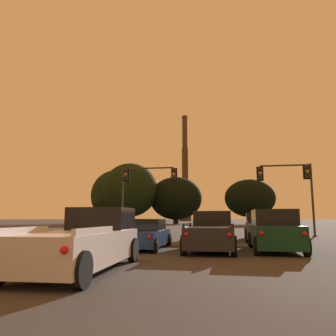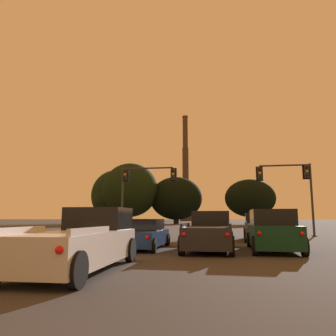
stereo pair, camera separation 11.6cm
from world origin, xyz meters
name	(u,v)px [view 2 (the right image)]	position (x,y,z in m)	size (l,w,h in m)	color
pickup_truck_center_lane_second	(210,232)	(0.22, 15.75, 0.80)	(2.22, 5.52, 1.82)	#232328
suv_center_lane_front	(210,226)	(-0.13, 23.20, 0.90)	(2.19, 4.94, 1.86)	black
suv_right_lane_second	(272,231)	(3.05, 15.70, 0.90)	(2.15, 4.92, 1.86)	#0F3823
sedan_left_lane_second	(144,235)	(-3.02, 15.91, 0.67)	(2.04, 4.73, 1.43)	navy
pickup_truck_right_lane_front	(260,228)	(3.24, 22.99, 0.80)	(2.41, 5.58, 1.82)	#4C4F54
pickup_truck_left_lane_third	(82,241)	(-3.19, 9.19, 0.80)	(2.33, 5.55, 1.82)	silver
traffic_light_overhead_right	(293,181)	(6.54, 28.44, 4.52)	(4.55, 0.50, 5.95)	#2D2D30
traffic_light_overhead_left	(140,183)	(-6.93, 29.76, 4.75)	(5.41, 0.50, 6.22)	#2D2D30
smokestack	(186,179)	(-16.82, 149.00, 19.34)	(5.36, 5.36, 49.28)	#3C2B22
treeline_left_mid	(250,198)	(6.45, 75.24, 5.82)	(11.18, 10.06, 10.05)	black
treeline_center_left	(116,202)	(-26.41, 79.48, 5.48)	(11.52, 10.37, 9.69)	black
treeline_right_mid	(115,195)	(-27.01, 81.04, 7.19)	(12.49, 11.24, 13.73)	black
treeline_center_right	(130,190)	(-21.39, 75.28, 8.05)	(13.27, 11.94, 14.45)	black
treeline_far_left	(176,198)	(-10.82, 78.87, 6.17)	(12.68, 11.41, 11.36)	black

